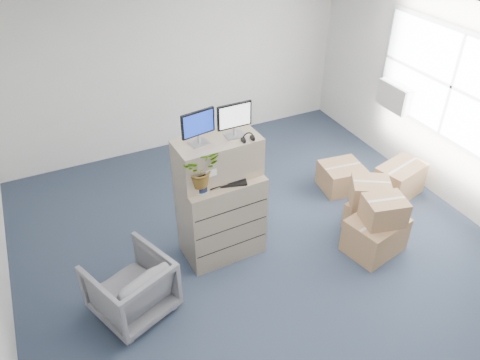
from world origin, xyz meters
name	(u,v)px	position (x,y,z in m)	size (l,w,h in m)	color
ground	(274,270)	(0.00, 0.00, 0.00)	(7.00, 7.00, 0.00)	#273147
wall_back	(173,67)	(0.00, 3.51, 1.40)	(6.00, 0.02, 2.80)	silver
wall_right	(480,121)	(3.01, 0.00, 1.40)	(0.02, 7.00, 2.80)	silver
window	(453,87)	(2.96, 0.50, 1.70)	(0.07, 2.72, 1.52)	#969699
ac_unit	(396,96)	(2.87, 1.40, 1.20)	(0.24, 0.60, 0.40)	silver
filing_cabinet_lower	(221,215)	(-0.43, 0.62, 0.57)	(0.98, 0.60, 1.14)	tan
filing_cabinet_upper	(218,158)	(-0.44, 0.67, 1.39)	(0.98, 0.49, 0.49)	tan
monitor_left	(198,126)	(-0.65, 0.68, 1.86)	(0.40, 0.19, 0.40)	#99999E
monitor_right	(234,118)	(-0.22, 0.66, 1.86)	(0.41, 0.16, 0.41)	#99999E
headphones	(248,138)	(-0.13, 0.50, 1.67)	(0.14, 0.14, 0.02)	black
keyboard	(224,182)	(-0.43, 0.51, 1.16)	(0.52, 0.22, 0.03)	black
mouse	(253,174)	(-0.06, 0.50, 1.16)	(0.11, 0.07, 0.04)	silver
water_bottle	(225,163)	(-0.34, 0.68, 1.28)	(0.08, 0.08, 0.28)	gray
phone_dock	(212,174)	(-0.52, 0.66, 1.19)	(0.07, 0.06, 0.15)	silver
external_drive	(243,162)	(-0.06, 0.77, 1.17)	(0.20, 0.15, 0.06)	black
tissue_box	(238,159)	(-0.14, 0.74, 1.25)	(0.25, 0.13, 0.09)	#4184DE
potted_plant	(200,172)	(-0.73, 0.48, 1.40)	(0.43, 0.47, 0.45)	#99B390
office_chair	(131,285)	(-1.73, 0.15, 0.40)	(0.78, 0.73, 0.81)	slate
cardboard_boxes	(374,201)	(1.73, 0.28, 0.31)	(1.92, 1.98, 0.84)	#976E49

